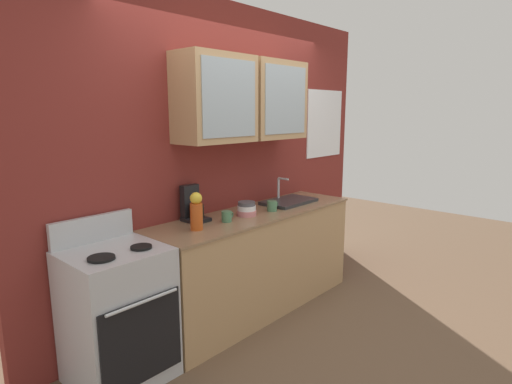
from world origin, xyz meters
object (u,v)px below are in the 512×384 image
object	(u,v)px
cup_near_sink	(272,206)
stove_range	(118,315)
sink_faucet	(289,201)
bowl_stack	(247,209)
cup_near_bowls	(227,216)
vase	(196,211)
coffee_maker	(193,208)

from	to	relation	value
cup_near_sink	stove_range	bearing A→B (deg)	177.35
sink_faucet	bowl_stack	world-z (taller)	sink_faucet
stove_range	cup_near_sink	distance (m)	1.58
cup_near_bowls	cup_near_sink	bearing A→B (deg)	-3.90
sink_faucet	cup_near_bowls	bearing A→B (deg)	-176.45
sink_faucet	stove_range	bearing A→B (deg)	-179.35
cup_near_sink	cup_near_bowls	distance (m)	0.53
sink_faucet	cup_near_sink	distance (m)	0.37
cup_near_sink	cup_near_bowls	bearing A→B (deg)	176.10
sink_faucet	cup_near_sink	world-z (taller)	sink_faucet
sink_faucet	cup_near_bowls	xyz separation A→B (m)	(-0.88, -0.05, 0.02)
cup_near_bowls	vase	bearing A→B (deg)	-179.72
cup_near_bowls	bowl_stack	bearing A→B (deg)	4.61
vase	cup_near_bowls	size ratio (longest dim) A/B	2.45
coffee_maker	bowl_stack	bearing A→B (deg)	-26.37
vase	coffee_maker	bearing A→B (deg)	55.66
sink_faucet	vase	bearing A→B (deg)	-177.30
bowl_stack	cup_near_sink	distance (m)	0.28
vase	coffee_maker	xyz separation A→B (m)	(0.15, 0.23, -0.03)
vase	coffee_maker	size ratio (longest dim) A/B	0.99
stove_range	sink_faucet	distance (m)	1.91
cup_near_sink	cup_near_bowls	xyz separation A→B (m)	(-0.52, 0.04, -0.00)
coffee_maker	sink_faucet	bearing A→B (deg)	-9.27
bowl_stack	cup_near_sink	size ratio (longest dim) A/B	1.35
sink_faucet	bowl_stack	bearing A→B (deg)	-176.87
bowl_stack	cup_near_sink	xyz separation A→B (m)	(0.27, -0.06, -0.01)
stove_range	vase	world-z (taller)	vase
stove_range	sink_faucet	bearing A→B (deg)	0.65
stove_range	cup_near_sink	world-z (taller)	stove_range
stove_range	cup_near_sink	size ratio (longest dim) A/B	8.76
stove_range	bowl_stack	bearing A→B (deg)	-0.62
cup_near_sink	coffee_maker	distance (m)	0.73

